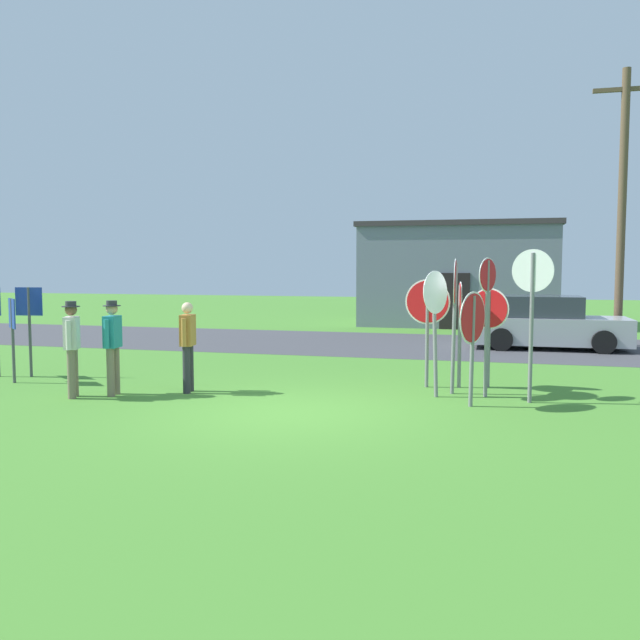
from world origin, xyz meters
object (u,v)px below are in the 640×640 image
person_in_teal (72,343)px  person_near_signs (188,342)px  stop_sign_tallest (455,301)px  stop_sign_low_front (435,311)px  stop_sign_rear_right (473,329)px  utility_pole (622,203)px  info_panel_middle (12,325)px  stop_sign_far_back (487,305)px  person_in_dark_shirt (113,342)px  stop_sign_nearest (532,299)px  stop_sign_leaning_right (427,313)px  parked_car_on_street (547,325)px  stop_sign_center_cluster (489,320)px  stop_sign_leaning_left (460,316)px  info_panel_leftmost (29,315)px

person_in_teal → person_near_signs: person_in_teal is taller
stop_sign_tallest → stop_sign_low_front: bearing=-131.4°
person_near_signs → stop_sign_rear_right: bearing=0.4°
utility_pole → info_panel_middle: bearing=-142.4°
utility_pole → stop_sign_far_back: (-3.65, -9.01, -2.54)m
utility_pole → person_in_dark_shirt: utility_pole is taller
stop_sign_tallest → person_in_teal: size_ratio=1.44×
stop_sign_low_front → stop_sign_nearest: (1.65, -0.12, 0.24)m
utility_pole → stop_sign_tallest: size_ratio=3.22×
utility_pole → person_in_teal: bearing=-134.6°
stop_sign_far_back → stop_sign_leaning_right: (-1.13, 0.71, -0.21)m
parked_car_on_street → stop_sign_nearest: 8.23m
stop_sign_rear_right → person_in_teal: 7.05m
stop_sign_leaning_right → stop_sign_nearest: 2.18m
stop_sign_leaning_right → person_in_dark_shirt: bearing=-157.3°
stop_sign_far_back → stop_sign_tallest: bearing=166.1°
utility_pole → stop_sign_far_back: bearing=-112.0°
stop_sign_far_back → stop_sign_center_cluster: stop_sign_far_back is taller
person_in_teal → info_panel_middle: size_ratio=1.02×
stop_sign_rear_right → stop_sign_leaning_right: size_ratio=0.92×
person_near_signs → info_panel_middle: 3.87m
stop_sign_far_back → stop_sign_center_cluster: (0.03, 1.03, -0.34)m
person_near_signs → stop_sign_far_back: bearing=10.2°
parked_car_on_street → info_panel_middle: 13.91m
parked_car_on_street → stop_sign_leaning_left: stop_sign_leaning_left is taller
person_in_dark_shirt → stop_sign_far_back: bearing=13.5°
stop_sign_nearest → stop_sign_leaning_right: bearing=151.0°
utility_pole → stop_sign_nearest: (-2.90, -9.35, -2.40)m
stop_sign_center_cluster → stop_sign_nearest: 1.62m
stop_sign_leaning_left → stop_sign_nearest: size_ratio=0.78×
utility_pole → stop_sign_low_front: bearing=-116.2°
parked_car_on_street → stop_sign_far_back: size_ratio=1.72×
person_in_teal → utility_pole: bearing=45.4°
stop_sign_far_back → info_panel_middle: 9.32m
person_near_signs → stop_sign_tallest: bearing=13.0°
stop_sign_leaning_left → stop_sign_tallest: bearing=-95.3°
stop_sign_nearest → person_near_signs: size_ratio=1.57×
stop_sign_leaning_right → stop_sign_low_front: bearing=-76.2°
stop_sign_far_back → stop_sign_leaning_right: size_ratio=1.19×
stop_sign_nearest → person_in_teal: (-7.93, -1.62, -0.82)m
person_in_dark_shirt → info_panel_leftmost: (-2.85, 1.39, 0.34)m
person_near_signs → info_panel_middle: bearing=179.6°
stop_sign_rear_right → stop_sign_far_back: (0.21, 0.93, 0.34)m
person_in_teal → stop_sign_nearest: bearing=11.6°
parked_car_on_street → stop_sign_low_front: 8.41m
stop_sign_center_cluster → parked_car_on_street: bearing=77.1°
stop_sign_low_front → info_panel_leftmost: (-8.54, 0.02, -0.24)m
utility_pole → person_near_signs: (-9.04, -9.98, -3.25)m
parked_car_on_street → stop_sign_far_back: 7.99m
stop_sign_rear_right → info_panel_leftmost: stop_sign_rear_right is taller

